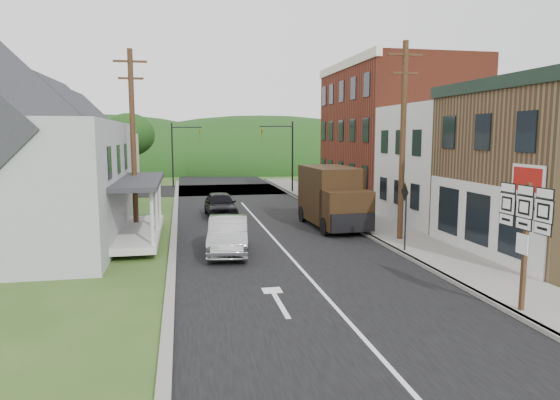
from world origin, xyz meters
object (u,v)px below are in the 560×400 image
silver_sedan (228,235)px  route_sign_cluster (525,229)px  dark_sedan (220,205)px  delivery_van (333,197)px  warning_sign (405,207)px

silver_sedan → route_sign_cluster: route_sign_cluster is taller
dark_sedan → delivery_van: 7.30m
dark_sedan → delivery_van: (5.56, -4.64, 0.88)m
silver_sedan → warning_sign: 7.40m
delivery_van → route_sign_cluster: 13.55m
route_sign_cluster → warning_sign: route_sign_cluster is taller
silver_sedan → delivery_van: (5.97, 4.72, 0.87)m
route_sign_cluster → silver_sedan: bearing=127.8°
silver_sedan → delivery_van: bearing=44.7°
route_sign_cluster → warning_sign: bearing=88.5°
delivery_van → dark_sedan: bearing=138.1°
silver_sedan → route_sign_cluster: (7.12, -8.76, 1.66)m
silver_sedan → dark_sedan: (0.40, 9.36, -0.00)m
dark_sedan → route_sign_cluster: route_sign_cluster is taller
delivery_van → warning_sign: (1.18, -6.20, 0.34)m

